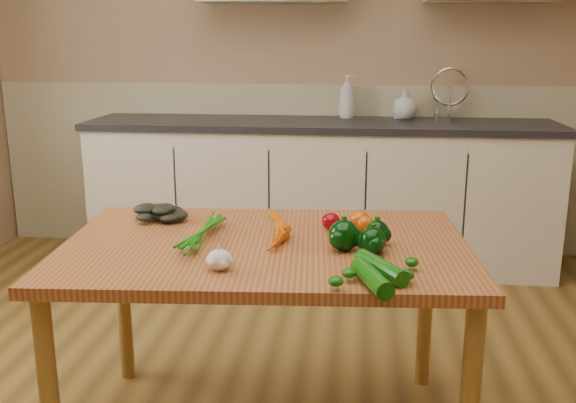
# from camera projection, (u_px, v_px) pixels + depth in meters

# --- Properties ---
(room) EXTENTS (4.04, 5.04, 2.64)m
(room) POSITION_uv_depth(u_px,v_px,m) (215.00, 87.00, 1.89)
(room) COLOR olive
(room) RESTS_ON ground
(counter_run) EXTENTS (2.84, 0.64, 1.14)m
(counter_run) POSITION_uv_depth(u_px,v_px,m) (322.00, 192.00, 4.01)
(counter_run) COLOR beige
(counter_run) RESTS_ON ground
(table) EXTENTS (1.41, 0.96, 0.72)m
(table) POSITION_uv_depth(u_px,v_px,m) (265.00, 265.00, 2.17)
(table) COLOR #AE6132
(table) RESTS_ON ground
(soap_bottle_a) EXTENTS (0.12, 0.12, 0.27)m
(soap_bottle_a) POSITION_uv_depth(u_px,v_px,m) (347.00, 96.00, 4.02)
(soap_bottle_a) COLOR silver
(soap_bottle_a) RESTS_ON counter_run
(soap_bottle_b) EXTENTS (0.11, 0.11, 0.17)m
(soap_bottle_b) POSITION_uv_depth(u_px,v_px,m) (403.00, 104.00, 4.00)
(soap_bottle_b) COLOR silver
(soap_bottle_b) RESTS_ON counter_run
(soap_bottle_c) EXTENTS (0.15, 0.15, 0.19)m
(soap_bottle_c) POSITION_uv_depth(u_px,v_px,m) (405.00, 104.00, 3.97)
(soap_bottle_c) COLOR silver
(soap_bottle_c) RESTS_ON counter_run
(carrot_bunch) EXTENTS (0.26, 0.21, 0.07)m
(carrot_bunch) POSITION_uv_depth(u_px,v_px,m) (254.00, 230.00, 2.17)
(carrot_bunch) COLOR #D45B05
(carrot_bunch) RESTS_ON table
(leafy_greens) EXTENTS (0.19, 0.17, 0.10)m
(leafy_greens) POSITION_uv_depth(u_px,v_px,m) (163.00, 208.00, 2.40)
(leafy_greens) COLOR black
(leafy_greens) RESTS_ON table
(garlic_bulb) EXTENTS (0.07, 0.07, 0.06)m
(garlic_bulb) POSITION_uv_depth(u_px,v_px,m) (219.00, 260.00, 1.89)
(garlic_bulb) COLOR white
(garlic_bulb) RESTS_ON table
(pepper_a) EXTENTS (0.10, 0.10, 0.10)m
(pepper_a) POSITION_uv_depth(u_px,v_px,m) (344.00, 235.00, 2.06)
(pepper_a) COLOR black
(pepper_a) RESTS_ON table
(pepper_b) EXTENTS (0.08, 0.08, 0.08)m
(pepper_b) POSITION_uv_depth(u_px,v_px,m) (377.00, 233.00, 2.12)
(pepper_b) COLOR black
(pepper_b) RESTS_ON table
(pepper_c) EXTENTS (0.08, 0.08, 0.08)m
(pepper_c) POSITION_uv_depth(u_px,v_px,m) (373.00, 241.00, 2.03)
(pepper_c) COLOR black
(pepper_c) RESTS_ON table
(tomato_a) EXTENTS (0.07, 0.07, 0.06)m
(tomato_a) POSITION_uv_depth(u_px,v_px,m) (331.00, 221.00, 2.29)
(tomato_a) COLOR maroon
(tomato_a) RESTS_ON table
(tomato_b) EXTENTS (0.07, 0.07, 0.07)m
(tomato_b) POSITION_uv_depth(u_px,v_px,m) (360.00, 220.00, 2.29)
(tomato_b) COLOR #C64904
(tomato_b) RESTS_ON table
(tomato_c) EXTENTS (0.06, 0.06, 0.06)m
(tomato_c) POSITION_uv_depth(u_px,v_px,m) (364.00, 224.00, 2.27)
(tomato_c) COLOR #C64904
(tomato_c) RESTS_ON table
(zucchini_a) EXTENTS (0.15, 0.21, 0.05)m
(zucchini_a) POSITION_uv_depth(u_px,v_px,m) (381.00, 268.00, 1.84)
(zucchini_a) COLOR #0B4B08
(zucchini_a) RESTS_ON table
(zucchini_b) EXTENTS (0.12, 0.21, 0.05)m
(zucchini_b) POSITION_uv_depth(u_px,v_px,m) (372.00, 278.00, 1.76)
(zucchini_b) COLOR #0B4B08
(zucchini_b) RESTS_ON table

